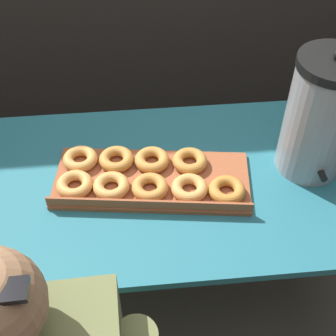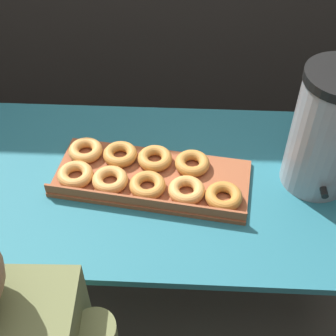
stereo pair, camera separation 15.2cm
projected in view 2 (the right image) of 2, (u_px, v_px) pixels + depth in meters
name	position (u px, v px, depth m)	size (l,w,h in m)	color
ground_plane	(173.00, 295.00, 2.10)	(12.00, 12.00, 0.00)	#4C473F
folding_table	(175.00, 190.00, 1.59)	(1.47, 0.77, 0.76)	#236675
donut_box	(147.00, 175.00, 1.55)	(0.67, 0.36, 0.05)	brown
coffee_urn	(328.00, 131.00, 1.42)	(0.22, 0.25, 0.45)	#939399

